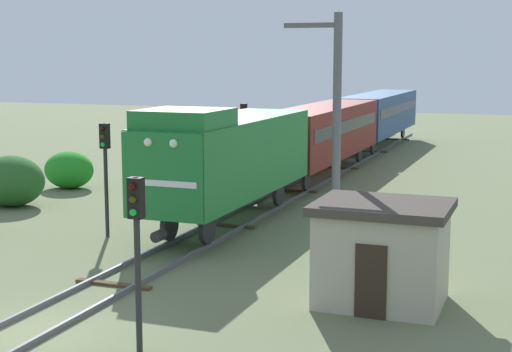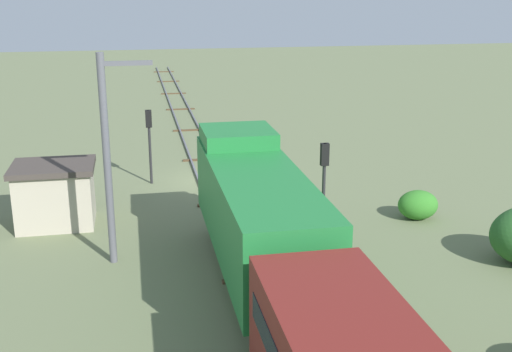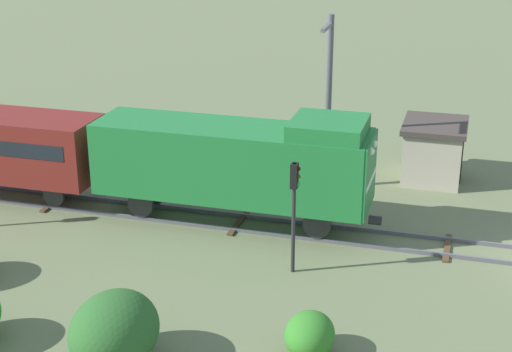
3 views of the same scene
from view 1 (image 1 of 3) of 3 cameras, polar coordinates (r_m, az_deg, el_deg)
ground_plane at (r=19.79m, az=-16.67°, el=-10.94°), size 150.38×150.38×0.00m
railway_track at (r=19.76m, az=-16.68°, el=-10.74°), size 2.40×100.25×0.16m
locomotive at (r=29.85m, az=-2.13°, el=1.52°), size 2.90×11.60×4.60m
passenger_car_leading at (r=42.40m, az=4.91°, el=3.33°), size 2.84×14.00×3.66m
passenger_car_trailing at (r=56.54m, az=8.98°, el=4.62°), size 2.84×14.00×3.66m
traffic_signal_near at (r=17.26m, az=-8.68°, el=-4.03°), size 0.32×0.34×3.95m
traffic_signal_mid at (r=28.59m, az=-10.91°, el=1.26°), size 0.32×0.34×4.14m
traffic_signal_far at (r=41.13m, az=-0.90°, el=3.59°), size 0.32×0.34×4.03m
catenary_mast at (r=25.56m, az=5.75°, el=3.46°), size 1.94×0.28×7.89m
relay_hut at (r=21.06m, az=9.14°, el=-5.51°), size 3.50×2.90×2.74m
bush_near at (r=40.35m, az=-7.21°, el=0.65°), size 2.41×1.97×1.75m
bush_mid at (r=39.83m, az=-13.45°, el=0.44°), size 2.53×2.07×1.84m
bush_far at (r=35.76m, az=-17.39°, el=-0.35°), size 3.06×2.50×2.22m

